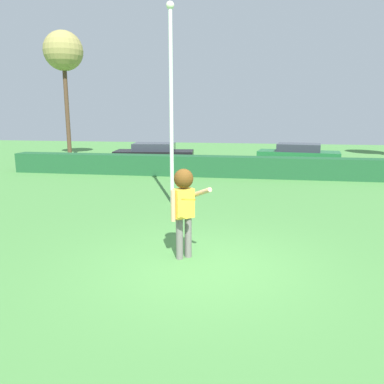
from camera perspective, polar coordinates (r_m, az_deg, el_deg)
ground_plane at (r=7.50m, az=1.35°, el=-10.87°), size 60.00×60.00×0.00m
person at (r=7.53m, az=-1.21°, el=-1.21°), size 0.82×0.53×1.81m
frisbee at (r=6.86m, az=-0.52°, el=-1.13°), size 0.26×0.26×0.08m
lamppost at (r=12.16m, az=-3.11°, el=13.92°), size 0.24×0.24×6.07m
hedge_row at (r=17.58m, az=6.20°, el=3.74°), size 21.10×0.90×0.92m
parked_car_black at (r=21.06m, az=-5.60°, el=5.69°), size 4.37×2.21×1.25m
parked_car_green at (r=21.38m, az=15.46°, el=5.42°), size 4.41×2.31×1.25m
birch_tree at (r=26.02m, az=-18.50°, el=18.99°), size 2.37×2.37×7.72m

